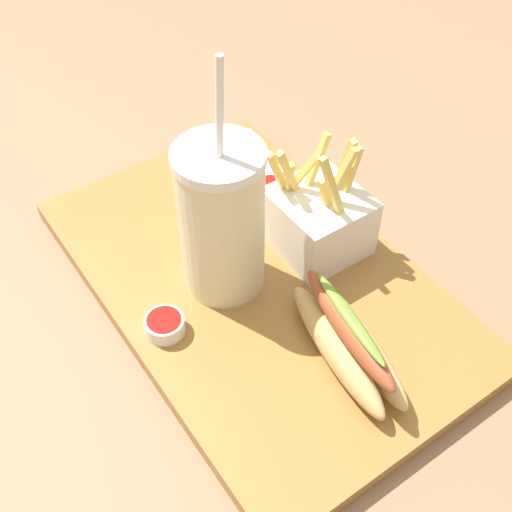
# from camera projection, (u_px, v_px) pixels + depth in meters

# --- Properties ---
(ground_plane) EXTENTS (2.40, 2.40, 0.02)m
(ground_plane) POSITION_uv_depth(u_px,v_px,m) (256.00, 293.00, 0.71)
(ground_plane) COLOR #8C6B4C
(food_tray) EXTENTS (0.48, 0.30, 0.02)m
(food_tray) POSITION_uv_depth(u_px,v_px,m) (256.00, 281.00, 0.69)
(food_tray) COLOR olive
(food_tray) RESTS_ON ground_plane
(soda_cup) EXTENTS (0.09, 0.09, 0.26)m
(soda_cup) POSITION_uv_depth(u_px,v_px,m) (222.00, 221.00, 0.62)
(soda_cup) COLOR beige
(soda_cup) RESTS_ON food_tray
(fries_basket) EXTENTS (0.10, 0.09, 0.14)m
(fries_basket) POSITION_uv_depth(u_px,v_px,m) (316.00, 217.00, 0.69)
(fries_basket) COLOR white
(fries_basket) RESTS_ON food_tray
(hot_dog_1) EXTENTS (0.17, 0.08, 0.06)m
(hot_dog_1) POSITION_uv_depth(u_px,v_px,m) (346.00, 341.00, 0.60)
(hot_dog_1) COLOR tan
(hot_dog_1) RESTS_ON food_tray
(ketchup_cup_1) EXTENTS (0.04, 0.04, 0.02)m
(ketchup_cup_1) POSITION_uv_depth(u_px,v_px,m) (165.00, 324.00, 0.63)
(ketchup_cup_1) COLOR white
(ketchup_cup_1) RESTS_ON food_tray
(ketchup_cup_2) EXTENTS (0.04, 0.04, 0.02)m
(ketchup_cup_2) POSITION_uv_depth(u_px,v_px,m) (271.00, 188.00, 0.77)
(ketchup_cup_2) COLOR white
(ketchup_cup_2) RESTS_ON food_tray
(napkin_stack) EXTENTS (0.12, 0.13, 0.01)m
(napkin_stack) POSITION_uv_depth(u_px,v_px,m) (227.00, 163.00, 0.81)
(napkin_stack) COLOR white
(napkin_stack) RESTS_ON food_tray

